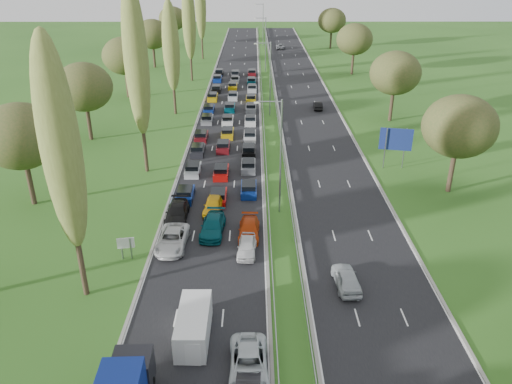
{
  "coord_description": "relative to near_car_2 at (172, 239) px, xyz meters",
  "views": [
    {
      "loc": [
        1.86,
        -3.41,
        24.33
      ],
      "look_at": [
        2.04,
        44.66,
        1.5
      ],
      "focal_mm": 35.0,
      "sensor_mm": 36.0,
      "label": 1
    }
  ],
  "objects": [
    {
      "name": "near_car_11",
      "position": [
        7.02,
        1.98,
        -0.07
      ],
      "size": [
        2.1,
        4.87,
        1.4
      ],
      "primitive_type": "imported",
      "rotation": [
        0.0,
        0.0,
        -0.03
      ],
      "color": "#B6370B",
      "rests_on": "near_carriageway"
    },
    {
      "name": "far_carriageway",
      "position": [
        16.91,
        46.49,
        -0.79
      ],
      "size": [
        10.5,
        215.0,
        0.04
      ],
      "primitive_type": "cube",
      "color": "black",
      "rests_on": "ground"
    },
    {
      "name": "white_van_rear",
      "position": [
        3.21,
        -12.34,
        0.16
      ],
      "size": [
        1.82,
        4.63,
        1.86
      ],
      "rotation": [
        0.0,
        0.0,
        -0.04
      ],
      "color": "white",
      "rests_on": "near_carriageway"
    },
    {
      "name": "direction_sign",
      "position": [
        25.06,
        18.93,
        2.78
      ],
      "size": [
        3.94,
        0.88,
        5.2
      ],
      "color": "gray",
      "rests_on": "ground"
    },
    {
      "name": "woodland_left",
      "position": [
        -16.34,
        26.61,
        6.89
      ],
      "size": [
        8.0,
        166.0,
        11.1
      ],
      "color": "#2D2116",
      "rests_on": "ground"
    },
    {
      "name": "central_reservation",
      "position": [
        10.16,
        46.49,
        -0.24
      ],
      "size": [
        2.36,
        215.0,
        0.32
      ],
      "color": "gray",
      "rests_on": "ground"
    },
    {
      "name": "white_van_front",
      "position": [
        3.3,
        -11.9,
        0.33
      ],
      "size": [
        2.14,
        5.45,
        2.19
      ],
      "rotation": [
        0.0,
        0.0,
        -0.0
      ],
      "color": "silver",
      "rests_on": "near_carriageway"
    },
    {
      "name": "near_car_2",
      "position": [
        0.0,
        0.0,
        0.0
      ],
      "size": [
        2.76,
        5.65,
        1.55
      ],
      "primitive_type": "imported",
      "rotation": [
        0.0,
        0.0,
        -0.04
      ],
      "color": "silver",
      "rests_on": "near_carriageway"
    },
    {
      "name": "lamp_columns",
      "position": [
        10.16,
        41.99,
        5.21
      ],
      "size": [
        0.18,
        140.18,
        12.0
      ],
      "color": "gray",
      "rests_on": "ground"
    },
    {
      "name": "info_sign",
      "position": [
        -3.74,
        -1.94,
        0.58
      ],
      "size": [
        1.49,
        0.37,
        2.1
      ],
      "color": "gray",
      "rests_on": "ground"
    },
    {
      "name": "near_car_8",
      "position": [
        3.25,
        6.99,
        0.02
      ],
      "size": [
        2.24,
        4.77,
        1.58
      ],
      "primitive_type": "imported",
      "rotation": [
        0.0,
        0.0,
        -0.08
      ],
      "color": "#B3840B",
      "rests_on": "near_carriageway"
    },
    {
      "name": "poplar_row",
      "position": [
        -5.84,
        32.15,
        11.59
      ],
      "size": [
        2.8,
        127.8,
        22.44
      ],
      "color": "#2D2116",
      "rests_on": "ground"
    },
    {
      "name": "near_car_10",
      "position": [
        7.15,
        -15.38,
        -0.03
      ],
      "size": [
        2.58,
        5.41,
        1.49
      ],
      "primitive_type": "imported",
      "rotation": [
        0.0,
        0.0,
        0.02
      ],
      "color": "silver",
      "rests_on": "near_carriageway"
    },
    {
      "name": "near_car_12",
      "position": [
        6.85,
        -1.09,
        -0.07
      ],
      "size": [
        1.9,
        4.23,
        1.41
      ],
      "primitive_type": "imported",
      "rotation": [
        0.0,
        0.0,
        -0.06
      ],
      "color": "silver",
      "rests_on": "near_carriageway"
    },
    {
      "name": "near_carriageway",
      "position": [
        3.41,
        46.49,
        -0.79
      ],
      "size": [
        10.5,
        215.0,
        0.04
      ],
      "primitive_type": "cube",
      "color": "black",
      "rests_on": "ground"
    },
    {
      "name": "ground",
      "position": [
        10.16,
        43.99,
        -0.79
      ],
      "size": [
        260.0,
        260.0,
        0.0
      ],
      "primitive_type": "plane",
      "color": "#2A561A",
      "rests_on": "ground"
    },
    {
      "name": "far_car_0",
      "position": [
        14.96,
        -6.15,
        -0.0
      ],
      "size": [
        2.08,
        4.63,
        1.54
      ],
      "primitive_type": "imported",
      "rotation": [
        0.0,
        0.0,
        3.2
      ],
      "color": "#B1B8BB",
      "rests_on": "far_carriageway"
    },
    {
      "name": "traffic_queue_fill",
      "position": [
        3.41,
        41.34,
        -0.35
      ],
      "size": [
        9.13,
        67.93,
        0.8
      ],
      "color": "navy",
      "rests_on": "ground"
    },
    {
      "name": "near_car_7",
      "position": [
        3.52,
        2.54,
        -0.0
      ],
      "size": [
        2.5,
        5.44,
        1.54
      ],
      "primitive_type": "imported",
      "rotation": [
        0.0,
        0.0,
        -0.06
      ],
      "color": "#05444D",
      "rests_on": "near_carriageway"
    },
    {
      "name": "far_car_1",
      "position": [
        18.69,
        45.7,
        -0.12
      ],
      "size": [
        1.52,
        4.0,
        1.3
      ],
      "primitive_type": "imported",
      "rotation": [
        0.0,
        0.0,
        3.1
      ],
      "color": "black",
      "rests_on": "far_carriageway"
    },
    {
      "name": "woodland_right",
      "position": [
        29.66,
        30.65,
        6.89
      ],
      "size": [
        8.0,
        153.0,
        11.1
      ],
      "color": "#2D2116",
      "rests_on": "ground"
    },
    {
      "name": "near_car_3",
      "position": [
        -0.31,
        5.34,
        0.0
      ],
      "size": [
        2.18,
        5.34,
        1.55
      ],
      "primitive_type": "imported",
      "rotation": [
        0.0,
        0.0,
        0.0
      ],
      "color": "black",
      "rests_on": "near_carriageway"
    },
    {
      "name": "far_car_2",
      "position": [
        15.06,
        108.32,
        -0.05
      ],
      "size": [
        2.43,
        5.21,
        1.44
      ],
      "primitive_type": "imported",
      "rotation": [
        0.0,
        0.0,
        3.13
      ],
      "color": "slate",
      "rests_on": "far_carriageway"
    }
  ]
}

